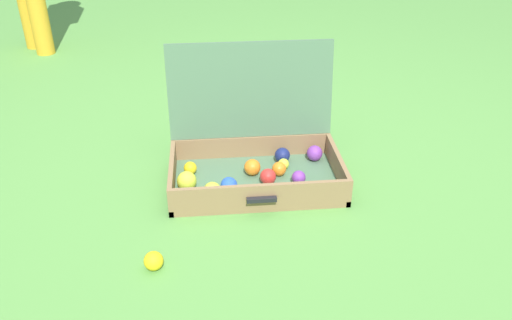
% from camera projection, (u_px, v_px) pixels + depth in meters
% --- Properties ---
extents(ground_plane, '(16.00, 16.00, 0.00)m').
position_uv_depth(ground_plane, '(265.00, 176.00, 2.16)').
color(ground_plane, '#569342').
extents(open_suitcase, '(0.68, 0.48, 0.51)m').
position_uv_depth(open_suitcase, '(254.00, 152.00, 2.10)').
color(open_suitcase, '#4C7051').
rests_on(open_suitcase, ground).
extents(stray_ball_on_grass, '(0.06, 0.06, 0.06)m').
position_uv_depth(stray_ball_on_grass, '(154.00, 261.00, 1.66)').
color(stray_ball_on_grass, yellow).
rests_on(stray_ball_on_grass, ground).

